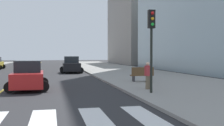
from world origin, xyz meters
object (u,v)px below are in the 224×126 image
at_px(car_black_third, 71,65).
at_px(park_bench, 142,75).
at_px(car_red_second, 28,76).
at_px(pedestrian_waiting_east, 148,74).
at_px(traffic_light_near_corner, 151,34).

bearing_deg(car_black_third, park_bench, 109.16).
distance_m(car_red_second, park_bench, 8.67).
bearing_deg(car_red_second, park_bench, -167.01).
distance_m(car_red_second, pedestrian_waiting_east, 7.59).
xyz_separation_m(traffic_light_near_corner, pedestrian_waiting_east, (0.36, 1.57, -2.29)).
xyz_separation_m(park_bench, pedestrian_waiting_east, (-1.20, -4.66, 0.37)).
xyz_separation_m(car_red_second, car_black_third, (3.87, 16.25, 0.08)).
distance_m(car_black_third, pedestrian_waiting_east, 18.99).
relative_size(car_red_second, park_bench, 2.33).
bearing_deg(car_red_second, pedestrian_waiting_east, 159.41).
relative_size(car_red_second, traffic_light_near_corner, 0.93).
height_order(traffic_light_near_corner, pedestrian_waiting_east, traffic_light_near_corner).
distance_m(traffic_light_near_corner, pedestrian_waiting_east, 2.80).
relative_size(car_red_second, pedestrian_waiting_east, 2.56).
relative_size(car_black_third, park_bench, 2.54).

